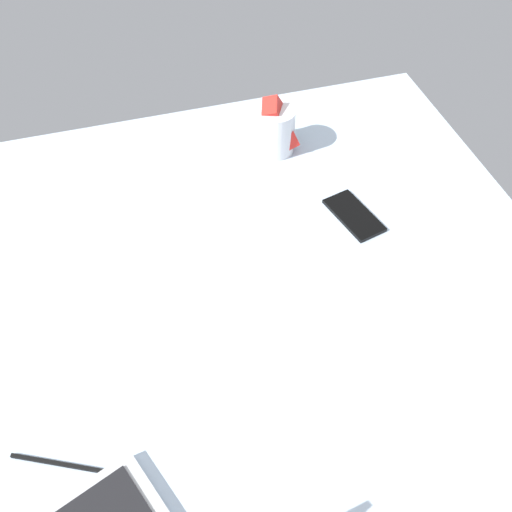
% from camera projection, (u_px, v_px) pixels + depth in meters
% --- Properties ---
extents(bed_mattress, '(1.80, 1.40, 0.18)m').
position_uv_depth(bed_mattress, '(119.00, 394.00, 1.09)').
color(bed_mattress, silver).
rests_on(bed_mattress, ground).
extents(snack_cup, '(0.10, 0.09, 0.14)m').
position_uv_depth(snack_cup, '(276.00, 129.00, 1.37)').
color(snack_cup, silver).
rests_on(snack_cup, bed_mattress).
extents(cell_phone, '(0.10, 0.15, 0.01)m').
position_uv_depth(cell_phone, '(354.00, 215.00, 1.26)').
color(cell_phone, black).
rests_on(cell_phone, bed_mattress).
extents(charger_cable, '(0.16, 0.08, 0.01)m').
position_uv_depth(charger_cable, '(63.00, 464.00, 0.91)').
color(charger_cable, black).
rests_on(charger_cable, bed_mattress).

